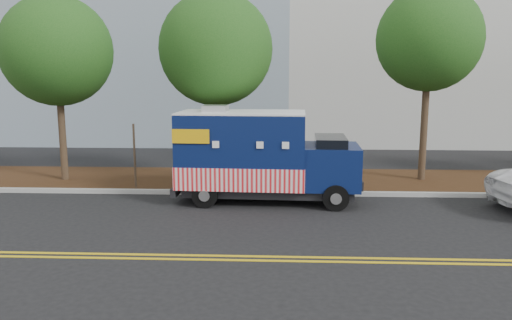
{
  "coord_description": "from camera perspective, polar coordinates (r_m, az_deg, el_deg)",
  "views": [
    {
      "loc": [
        1.45,
        -15.21,
        4.1
      ],
      "look_at": [
        0.74,
        0.6,
        1.35
      ],
      "focal_mm": 35.0,
      "sensor_mm": 36.0,
      "label": 1
    }
  ],
  "objects": [
    {
      "name": "tree_c",
      "position": [
        19.57,
        19.17,
        12.89
      ],
      "size": [
        3.79,
        3.79,
        7.23
      ],
      "color": "#38281C",
      "rests_on": "ground"
    },
    {
      "name": "centerline_far",
      "position": [
        11.37,
        -5.01,
        -11.29
      ],
      "size": [
        120.0,
        0.1,
        0.01
      ],
      "primitive_type": "cube",
      "color": "gold",
      "rests_on": "ground"
    },
    {
      "name": "mulch_strip",
      "position": [
        19.19,
        -1.81,
        -2.26
      ],
      "size": [
        120.0,
        4.0,
        0.15
      ],
      "primitive_type": "cube",
      "color": "#331D0E",
      "rests_on": "ground"
    },
    {
      "name": "ground",
      "position": [
        15.81,
        -2.77,
        -5.18
      ],
      "size": [
        120.0,
        120.0,
        0.0
      ],
      "primitive_type": "plane",
      "color": "black",
      "rests_on": "ground"
    },
    {
      "name": "tree_b",
      "position": [
        18.56,
        -4.6,
        12.52
      ],
      "size": [
        4.12,
        4.12,
        7.04
      ],
      "color": "#38281C",
      "rests_on": "ground"
    },
    {
      "name": "sign_post",
      "position": [
        17.79,
        -13.7,
        0.19
      ],
      "size": [
        0.06,
        0.06,
        2.4
      ],
      "primitive_type": "cube",
      "color": "#473828",
      "rests_on": "ground"
    },
    {
      "name": "food_truck",
      "position": [
        16.05,
        0.26,
        0.19
      ],
      "size": [
        5.99,
        2.49,
        3.11
      ],
      "rotation": [
        0.0,
        0.0,
        -0.05
      ],
      "color": "black",
      "rests_on": "ground"
    },
    {
      "name": "centerline_near",
      "position": [
        11.6,
        -4.84,
        -10.84
      ],
      "size": [
        120.0,
        0.1,
        0.01
      ],
      "primitive_type": "cube",
      "color": "gold",
      "rests_on": "ground"
    },
    {
      "name": "tree_a",
      "position": [
        19.87,
        -21.8,
        11.48
      ],
      "size": [
        4.0,
        4.0,
        6.91
      ],
      "color": "#38281C",
      "rests_on": "ground"
    },
    {
      "name": "curb",
      "position": [
        17.15,
        -2.34,
        -3.73
      ],
      "size": [
        120.0,
        0.18,
        0.15
      ],
      "primitive_type": "cube",
      "color": "#9E9E99",
      "rests_on": "ground"
    }
  ]
}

